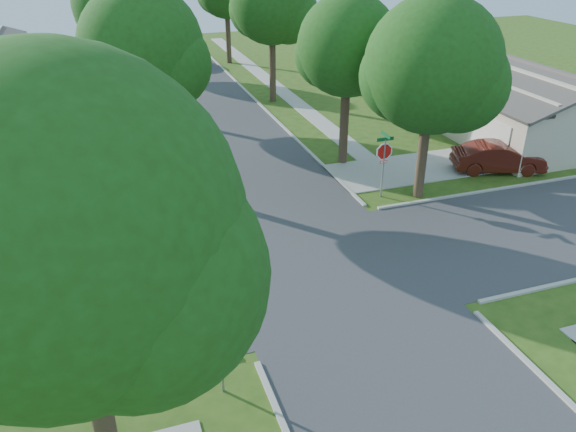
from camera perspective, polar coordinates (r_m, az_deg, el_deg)
The scene contains 19 objects.
ground at distance 20.16m, azimuth 3.55°, elevation -5.29°, with size 100.00×100.00×0.00m, color #2D4B14.
road_ns at distance 20.16m, azimuth 3.55°, elevation -5.28°, with size 7.00×100.00×0.02m, color #333335.
sidewalk_ne at distance 44.86m, azimuth -1.74°, elevation 13.42°, with size 1.20×40.00×0.04m, color #9E9B91.
sidewalk_nw at distance 43.03m, azimuth -17.79°, elevation 11.54°, with size 1.20×40.00×0.04m, color #9E9B91.
driveway at distance 29.07m, azimuth 12.86°, elevation 4.80°, with size 8.80×3.60×0.05m, color #9E9B91.
stop_sign_sw at distance 14.19m, azimuth -7.02°, elevation -11.39°, with size 1.05×0.80×2.98m.
stop_sign_ne at distance 24.89m, azimuth 9.74°, elevation 6.20°, with size 1.05×0.80×2.98m.
tree_e_near at distance 27.63m, azimuth 6.18°, elevation 16.36°, with size 4.97×4.80×8.28m.
tree_e_mid at distance 38.64m, azimuth -1.57°, elevation 20.55°, with size 5.59×5.40×9.21m.
tree_w_near at distance 25.17m, azimuth -14.45°, elevation 15.70°, with size 5.38×5.20×8.97m.
tree_w_mid at distance 36.95m, azimuth -16.51°, elevation 19.58°, with size 5.80×5.60×9.56m.
tree_w_far at distance 49.96m, azimuth -17.46°, elevation 20.12°, with size 4.76×4.60×8.04m.
tree_sw_corner at distance 9.83m, azimuth -21.23°, elevation -2.64°, with size 6.21×6.00×9.55m.
tree_ne_corner at distance 24.28m, azimuth 14.54°, elevation 14.02°, with size 5.80×5.60×8.66m.
house_ne_near at distance 36.16m, azimuth 21.21°, elevation 10.60°, with size 8.42×13.60×4.23m.
house_ne_far at distance 50.89m, azimuth 8.35°, elevation 16.56°, with size 8.42×13.60×4.23m.
car_driveway at distance 29.62m, azimuth 20.59°, elevation 5.60°, with size 1.54×4.42×1.46m, color #521911.
car_curb_east at distance 51.03m, azimuth -9.91°, elevation 15.61°, with size 1.78×4.42×1.51m, color black.
car_curb_west at distance 56.63m, azimuth -15.57°, elevation 16.04°, with size 1.71×4.19×1.22m, color black.
Camera 1 is at (-6.61, -15.63, 10.88)m, focal length 35.00 mm.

